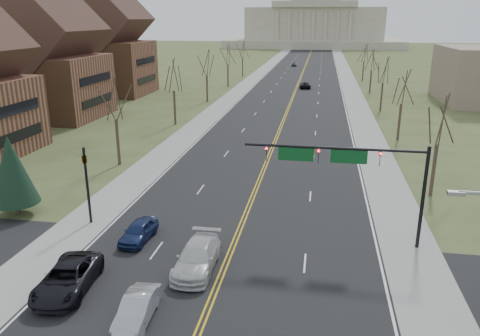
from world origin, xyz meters
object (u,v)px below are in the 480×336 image
at_px(signal_mast, 347,164).
at_px(car_far_nb, 305,85).
at_px(car_far_sb, 294,64).
at_px(car_sb_outer_lead, 67,278).
at_px(signal_left, 86,177).
at_px(car_sb_inner_lead, 137,309).
at_px(car_sb_inner_second, 197,257).
at_px(car_sb_outer_second, 139,231).

relative_size(signal_mast, car_far_nb, 2.45).
bearing_deg(signal_mast, car_far_sb, 95.07).
xyz_separation_m(car_sb_outer_lead, car_far_nb, (10.24, 84.33, -0.10)).
height_order(signal_left, car_sb_inner_lead, signal_left).
relative_size(signal_mast, car_sb_inner_lead, 2.89).
bearing_deg(car_sb_inner_lead, car_far_nb, 83.42).
bearing_deg(signal_left, car_far_sb, 86.39).
bearing_deg(car_far_sb, signal_left, -96.64).
relative_size(car_sb_outer_lead, car_far_sb, 1.45).
bearing_deg(car_far_nb, signal_mast, 89.31).
height_order(signal_mast, car_far_sb, signal_mast).
relative_size(car_far_nb, car_far_sb, 1.26).
distance_m(signal_mast, car_far_nb, 75.71).
relative_size(signal_left, car_sb_outer_lead, 1.05).
height_order(car_sb_inner_second, car_far_sb, car_sb_inner_second).
distance_m(car_sb_outer_lead, car_sb_inner_second, 7.62).
height_order(car_sb_outer_second, car_far_sb, car_sb_outer_second).
bearing_deg(car_far_sb, car_sb_inner_second, -92.15).
height_order(signal_left, car_sb_inner_second, signal_left).
height_order(car_sb_inner_lead, car_sb_outer_second, car_sb_outer_second).
xyz_separation_m(signal_mast, car_sb_outer_second, (-14.17, -2.23, -5.05)).
height_order(car_sb_outer_lead, car_far_sb, car_sb_outer_lead).
distance_m(car_sb_inner_lead, car_far_nb, 86.51).
xyz_separation_m(signal_mast, car_sb_inner_second, (-9.08, -5.41, -4.93)).
xyz_separation_m(signal_left, car_sb_inner_second, (9.87, -5.41, -2.88)).
xyz_separation_m(signal_left, car_sb_inner_lead, (8.16, -11.02, -3.01)).
height_order(signal_left, car_far_sb, signal_left).
xyz_separation_m(signal_left, car_sb_outer_lead, (3.14, -9.00, -2.91)).
distance_m(car_far_nb, car_far_sb, 49.74).
distance_m(car_sb_outer_second, car_far_sb, 127.03).
height_order(signal_mast, car_sb_outer_lead, signal_mast).
relative_size(signal_left, car_sb_inner_lead, 1.43).
height_order(car_sb_inner_lead, car_far_nb, car_sb_inner_lead).
distance_m(signal_mast, car_sb_inner_lead, 16.23).
bearing_deg(signal_left, car_sb_outer_lead, -70.74).
bearing_deg(signal_mast, car_sb_inner_lead, -134.40).
xyz_separation_m(car_sb_inner_lead, car_far_sb, (-0.29, 135.78, -0.02)).
distance_m(signal_left, car_sb_inner_second, 11.62).
height_order(car_sb_inner_lead, car_far_sb, car_sb_inner_lead).
bearing_deg(car_far_nb, car_far_sb, -88.55).
bearing_deg(car_sb_inner_second, signal_mast, 30.24).
bearing_deg(car_far_sb, car_far_nb, -86.66).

